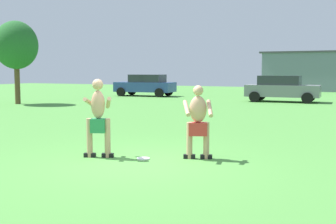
{
  "coord_description": "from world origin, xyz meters",
  "views": [
    {
      "loc": [
        4.32,
        -7.61,
        1.95
      ],
      "look_at": [
        -0.1,
        1.74,
        0.93
      ],
      "focal_mm": 46.27,
      "sensor_mm": 36.0,
      "label": 1
    }
  ],
  "objects_px": {
    "car_blue_mid_lot": "(146,85)",
    "frisbee": "(143,159)",
    "car_gray_near_post": "(282,88)",
    "player_in_green": "(98,116)",
    "player_near": "(198,120)",
    "tree_right_field": "(16,46)"
  },
  "relations": [
    {
      "from": "player_in_green",
      "to": "tree_right_field",
      "type": "height_order",
      "value": "tree_right_field"
    },
    {
      "from": "frisbee",
      "to": "player_near",
      "type": "bearing_deg",
      "value": 27.37
    },
    {
      "from": "player_in_green",
      "to": "car_blue_mid_lot",
      "type": "distance_m",
      "value": 22.22
    },
    {
      "from": "frisbee",
      "to": "car_blue_mid_lot",
      "type": "height_order",
      "value": "car_blue_mid_lot"
    },
    {
      "from": "tree_right_field",
      "to": "car_blue_mid_lot",
      "type": "bearing_deg",
      "value": 71.84
    },
    {
      "from": "frisbee",
      "to": "tree_right_field",
      "type": "distance_m",
      "value": 17.45
    },
    {
      "from": "frisbee",
      "to": "car_gray_near_post",
      "type": "distance_m",
      "value": 18.35
    },
    {
      "from": "car_gray_near_post",
      "to": "tree_right_field",
      "type": "bearing_deg",
      "value": -148.81
    },
    {
      "from": "player_near",
      "to": "car_blue_mid_lot",
      "type": "xyz_separation_m",
      "value": [
        -11.64,
        19.26,
        -0.02
      ]
    },
    {
      "from": "car_blue_mid_lot",
      "to": "tree_right_field",
      "type": "distance_m",
      "value": 10.29
    },
    {
      "from": "car_gray_near_post",
      "to": "tree_right_field",
      "type": "relative_size",
      "value": 0.94
    },
    {
      "from": "player_near",
      "to": "car_gray_near_post",
      "type": "relative_size",
      "value": 0.37
    },
    {
      "from": "car_gray_near_post",
      "to": "player_in_green",
      "type": "bearing_deg",
      "value": -91.64
    },
    {
      "from": "player_in_green",
      "to": "tree_right_field",
      "type": "xyz_separation_m",
      "value": [
        -12.7,
        10.55,
        2.36
      ]
    },
    {
      "from": "player_in_green",
      "to": "tree_right_field",
      "type": "relative_size",
      "value": 0.37
    },
    {
      "from": "player_near",
      "to": "frisbee",
      "type": "xyz_separation_m",
      "value": [
        -1.06,
        -0.55,
        -0.83
      ]
    },
    {
      "from": "frisbee",
      "to": "car_gray_near_post",
      "type": "xyz_separation_m",
      "value": [
        -0.47,
        18.32,
        0.81
      ]
    },
    {
      "from": "player_in_green",
      "to": "car_gray_near_post",
      "type": "relative_size",
      "value": 0.4
    },
    {
      "from": "player_near",
      "to": "player_in_green",
      "type": "distance_m",
      "value": 2.2
    },
    {
      "from": "car_gray_near_post",
      "to": "frisbee",
      "type": "bearing_deg",
      "value": -88.54
    },
    {
      "from": "car_blue_mid_lot",
      "to": "frisbee",
      "type": "bearing_deg",
      "value": -61.9
    },
    {
      "from": "car_blue_mid_lot",
      "to": "tree_right_field",
      "type": "xyz_separation_m",
      "value": [
        -3.12,
        -9.5,
        2.46
      ]
    }
  ]
}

